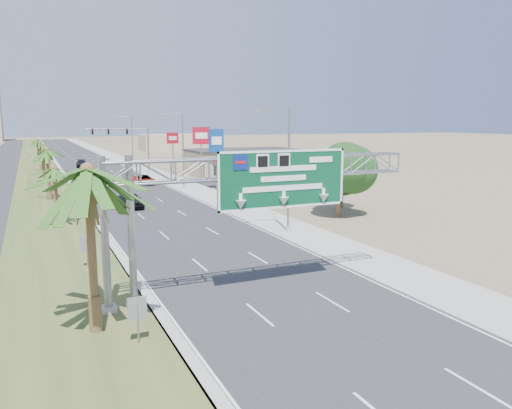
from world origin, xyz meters
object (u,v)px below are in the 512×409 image
Objects in this scene: car_right_lane at (145,180)px; palm_near at (87,171)px; store_building at (242,162)px; car_left_lane at (131,200)px; pole_sign_red_near at (201,139)px; pole_sign_blue at (216,143)px; sign_gantry at (252,179)px; car_far at (82,164)px; car_mid_lane at (131,181)px; signal_mast at (136,146)px; pole_sign_red_far at (173,141)px.

palm_near is at bearing -105.55° from car_right_lane.
store_building is 20.19m from car_right_lane.
pole_sign_red_near is at bearing 45.90° from car_left_lane.
pole_sign_blue is (13.02, 9.59, 5.29)m from car_left_lane.
pole_sign_blue is at bearing 72.68° from sign_gantry.
car_far is (-24.05, 24.81, -1.29)m from store_building.
sign_gantry is 8.41m from palm_near.
car_left_lane is at bearing -107.48° from car_right_lane.
signal_mast is at bearing 79.66° from car_mid_lane.
sign_gantry reaches higher than pole_sign_red_far.
car_far is (-0.05, 51.73, -0.10)m from car_left_lane.
sign_gantry is 3.40× the size of car_far.
car_mid_lane is 15.60m from pole_sign_red_far.
car_mid_lane is at bearing -171.46° from car_right_lane.
car_mid_lane is at bearing -128.72° from pole_sign_red_far.
signal_mast is 20.59m from car_far.
signal_mast is 18.32m from pole_sign_red_near.
pole_sign_blue is (12.08, 38.74, 0.05)m from sign_gantry.
car_mid_lane is at bearing -104.57° from signal_mast.
palm_near is 64.35m from pole_sign_red_far.
car_far is at bearing 85.07° from palm_near.
car_far is (-7.23, 18.83, -4.14)m from signal_mast.
car_far is at bearing 134.12° from store_building.
car_mid_lane is (10.66, 49.67, -6.28)m from palm_near.
store_building is 3.79× the size of car_left_lane.
car_right_lane is at bearing 14.07° from car_mid_lane.
car_mid_lane is (-20.54, -8.33, -1.35)m from store_building.
car_left_lane is 0.57× the size of pole_sign_red_near.
pole_sign_blue is at bearing 63.56° from palm_near.
car_right_lane is (12.70, 50.03, -6.26)m from palm_near.
store_building is at bearing 67.64° from sign_gantry.
car_far is 38.84m from pole_sign_red_near.
palm_near is 1.00× the size of pole_sign_red_near.
palm_near is 1.15× the size of pole_sign_red_far.
sign_gantry is at bearing -84.12° from car_far.
pole_sign_red_near is at bearing -65.08° from car_far.
pole_sign_red_near reaches higher than pole_sign_red_far.
palm_near is at bearing -166.68° from sign_gantry.
sign_gantry is 29.63m from car_left_lane.
store_building is 12.32m from pole_sign_red_far.
store_building is at bearing -15.76° from pole_sign_red_far.
car_right_lane is 14.20m from pole_sign_red_far.
car_left_lane is 0.58× the size of pole_sign_blue.
pole_sign_blue reaches higher than sign_gantry.
car_right_lane is (5.50, 18.95, -0.14)m from car_left_lane.
pole_sign_red_far reaches higher than car_mid_lane.
car_mid_lane is 0.81× the size of car_right_lane.
car_right_lane is 33.24m from car_far.
pole_sign_red_near is at bearing -25.73° from car_right_lane.
pole_sign_red_far is at bearing 90.91° from pole_sign_red_near.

